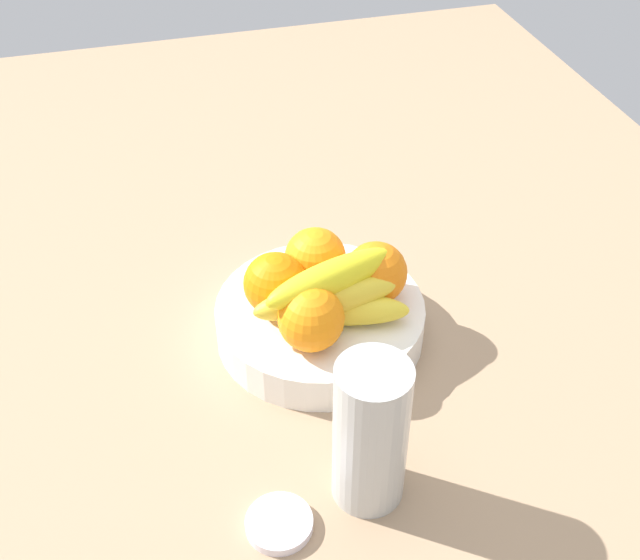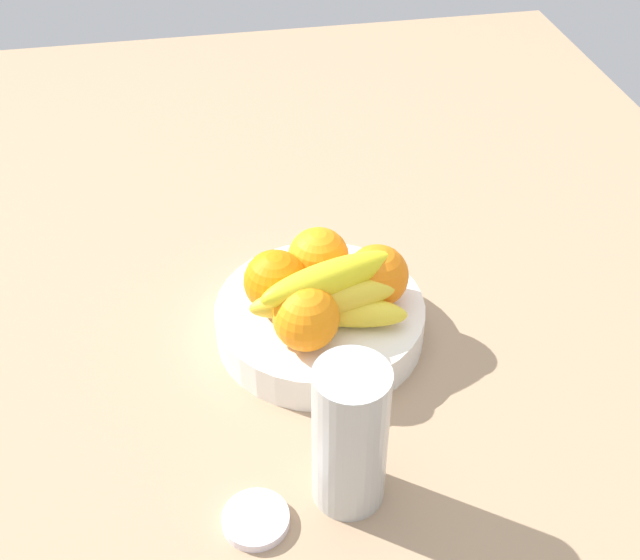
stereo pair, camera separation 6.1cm
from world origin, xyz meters
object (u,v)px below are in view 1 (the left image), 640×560
banana_bunch (331,295)px  orange_front_left (315,258)px  fruit_bowl (320,320)px  orange_back_left (376,273)px  orange_front_right (275,284)px  jar_lid (279,523)px  orange_center (313,318)px  thermos_tumbler (370,434)px

banana_bunch → orange_front_left: bearing=178.7°
fruit_bowl → orange_front_left: 7.58cm
orange_back_left → orange_front_right: bearing=-95.8°
orange_front_left → orange_front_right: (3.43, -5.74, 0.00)cm
orange_front_left → jar_lid: orange_front_left is taller
orange_center → orange_back_left: size_ratio=1.00×
banana_bunch → jar_lid: 26.14cm
orange_front_left → orange_center: size_ratio=1.00×
orange_front_left → orange_front_right: same height
orange_front_right → thermos_tumbler: size_ratio=0.44×
orange_front_left → orange_back_left: 7.70cm
orange_back_left → orange_center: bearing=-58.5°
orange_back_left → thermos_tumbler: thermos_tumbler is taller
orange_front_right → banana_bunch: 6.93cm
orange_front_right → orange_back_left: size_ratio=1.00×
orange_center → thermos_tumbler: size_ratio=0.44×
orange_front_right → orange_back_left: (1.20, 11.89, 0.00)cm
orange_back_left → banana_bunch: bearing=-65.4°
thermos_tumbler → jar_lid: (1.94, -9.62, -8.05)cm
orange_front_left → jar_lid: 32.66cm
banana_bunch → jar_lid: size_ratio=2.80×
jar_lid → thermos_tumbler: bearing=101.4°
orange_front_left → thermos_tumbler: thermos_tumbler is taller
jar_lid → orange_front_left: bearing=158.4°
fruit_bowl → orange_center: orange_center is taller
orange_center → banana_bunch: (-2.77, 2.91, 0.44)cm
fruit_bowl → thermos_tumbler: 23.94cm
banana_bunch → orange_back_left: bearing=114.6°
orange_front_right → orange_back_left: bearing=84.2°
orange_front_left → thermos_tumbler: (27.51, -2.06, 0.11)cm
orange_center → jar_lid: bearing=-24.2°
jar_lid → fruit_bowl: bearing=156.2°
jar_lid → orange_center: bearing=155.8°
orange_front_right → banana_bunch: bearing=53.7°
orange_front_left → banana_bunch: 7.53cm
orange_center → thermos_tumbler: (17.22, 1.01, 0.11)cm
orange_front_left → banana_bunch: banana_bunch is taller
fruit_bowl → banana_bunch: 7.26cm
orange_front_right → jar_lid: (26.02, -5.94, -7.94)cm
orange_front_right → orange_center: bearing=21.3°
banana_bunch → jar_lid: (21.93, -11.51, -8.38)cm
orange_back_left → jar_lid: 31.57cm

